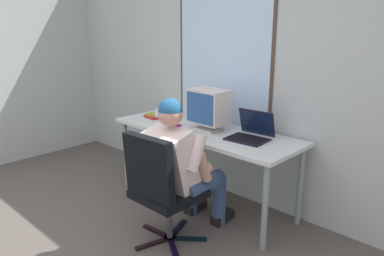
{
  "coord_description": "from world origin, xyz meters",
  "views": [
    {
      "loc": [
        2.19,
        -0.9,
        1.74
      ],
      "look_at": [
        0.07,
        1.31,
        0.88
      ],
      "focal_mm": 35.3,
      "sensor_mm": 36.0,
      "label": 1
    }
  ],
  "objects_px": {
    "wine_glass": "(159,114)",
    "person_seated": "(182,165)",
    "office_chair": "(159,185)",
    "desk": "(204,136)",
    "book_stack": "(153,116)",
    "crt_monitor": "(208,107)",
    "cd_case": "(173,126)",
    "desk_speaker": "(174,111)",
    "laptop": "(251,131)"
  },
  "relations": [
    {
      "from": "wine_glass",
      "to": "person_seated",
      "type": "bearing_deg",
      "value": -27.9
    },
    {
      "from": "office_chair",
      "to": "person_seated",
      "type": "distance_m",
      "value": 0.28
    },
    {
      "from": "desk",
      "to": "book_stack",
      "type": "bearing_deg",
      "value": -176.11
    },
    {
      "from": "crt_monitor",
      "to": "wine_glass",
      "type": "distance_m",
      "value": 0.53
    },
    {
      "from": "person_seated",
      "to": "crt_monitor",
      "type": "bearing_deg",
      "value": 110.28
    },
    {
      "from": "person_seated",
      "to": "cd_case",
      "type": "xyz_separation_m",
      "value": [
        -0.53,
        0.4,
        0.15
      ]
    },
    {
      "from": "desk_speaker",
      "to": "cd_case",
      "type": "relative_size",
      "value": 0.89
    },
    {
      "from": "crt_monitor",
      "to": "book_stack",
      "type": "bearing_deg",
      "value": -174.89
    },
    {
      "from": "desk",
      "to": "crt_monitor",
      "type": "relative_size",
      "value": 4.96
    },
    {
      "from": "desk",
      "to": "wine_glass",
      "type": "distance_m",
      "value": 0.51
    },
    {
      "from": "person_seated",
      "to": "cd_case",
      "type": "height_order",
      "value": "person_seated"
    },
    {
      "from": "crt_monitor",
      "to": "wine_glass",
      "type": "relative_size",
      "value": 2.46
    },
    {
      "from": "office_chair",
      "to": "wine_glass",
      "type": "relative_size",
      "value": 6.06
    },
    {
      "from": "laptop",
      "to": "book_stack",
      "type": "relative_size",
      "value": 1.8
    },
    {
      "from": "crt_monitor",
      "to": "desk_speaker",
      "type": "xyz_separation_m",
      "value": [
        -0.55,
        0.08,
        -0.14
      ]
    },
    {
      "from": "office_chair",
      "to": "laptop",
      "type": "xyz_separation_m",
      "value": [
        0.24,
        0.86,
        0.3
      ]
    },
    {
      "from": "crt_monitor",
      "to": "laptop",
      "type": "height_order",
      "value": "crt_monitor"
    },
    {
      "from": "crt_monitor",
      "to": "office_chair",
      "type": "bearing_deg",
      "value": -74.97
    },
    {
      "from": "desk_speaker",
      "to": "cd_case",
      "type": "height_order",
      "value": "desk_speaker"
    },
    {
      "from": "desk",
      "to": "laptop",
      "type": "bearing_deg",
      "value": 7.9
    },
    {
      "from": "desk",
      "to": "laptop",
      "type": "relative_size",
      "value": 5.29
    },
    {
      "from": "laptop",
      "to": "desk_speaker",
      "type": "xyz_separation_m",
      "value": [
        -1.01,
        0.03,
        0.01
      ]
    },
    {
      "from": "wine_glass",
      "to": "desk_speaker",
      "type": "xyz_separation_m",
      "value": [
        -0.07,
        0.26,
        -0.03
      ]
    },
    {
      "from": "office_chair",
      "to": "desk_speaker",
      "type": "distance_m",
      "value": 1.21
    },
    {
      "from": "desk_speaker",
      "to": "office_chair",
      "type": "bearing_deg",
      "value": -49.01
    },
    {
      "from": "desk_speaker",
      "to": "laptop",
      "type": "bearing_deg",
      "value": -1.43
    },
    {
      "from": "person_seated",
      "to": "laptop",
      "type": "relative_size",
      "value": 3.31
    },
    {
      "from": "laptop",
      "to": "person_seated",
      "type": "bearing_deg",
      "value": -112.88
    },
    {
      "from": "office_chair",
      "to": "crt_monitor",
      "type": "relative_size",
      "value": 2.46
    },
    {
      "from": "laptop",
      "to": "book_stack",
      "type": "xyz_separation_m",
      "value": [
        -1.18,
        -0.12,
        -0.04
      ]
    },
    {
      "from": "laptop",
      "to": "book_stack",
      "type": "height_order",
      "value": "laptop"
    },
    {
      "from": "book_stack",
      "to": "cd_case",
      "type": "distance_m",
      "value": 0.41
    },
    {
      "from": "person_seated",
      "to": "cd_case",
      "type": "distance_m",
      "value": 0.68
    },
    {
      "from": "person_seated",
      "to": "crt_monitor",
      "type": "distance_m",
      "value": 0.69
    },
    {
      "from": "cd_case",
      "to": "person_seated",
      "type": "bearing_deg",
      "value": -37.27
    },
    {
      "from": "wine_glass",
      "to": "book_stack",
      "type": "relative_size",
      "value": 0.78
    },
    {
      "from": "person_seated",
      "to": "desk",
      "type": "bearing_deg",
      "value": 114.29
    },
    {
      "from": "desk_speaker",
      "to": "book_stack",
      "type": "xyz_separation_m",
      "value": [
        -0.18,
        -0.14,
        -0.05
      ]
    },
    {
      "from": "laptop",
      "to": "book_stack",
      "type": "distance_m",
      "value": 1.19
    },
    {
      "from": "office_chair",
      "to": "wine_glass",
      "type": "height_order",
      "value": "office_chair"
    },
    {
      "from": "desk",
      "to": "laptop",
      "type": "distance_m",
      "value": 0.52
    },
    {
      "from": "office_chair",
      "to": "wine_glass",
      "type": "distance_m",
      "value": 1.0
    },
    {
      "from": "crt_monitor",
      "to": "desk_speaker",
      "type": "distance_m",
      "value": 0.58
    },
    {
      "from": "office_chair",
      "to": "crt_monitor",
      "type": "height_order",
      "value": "crt_monitor"
    },
    {
      "from": "office_chair",
      "to": "desk_speaker",
      "type": "relative_size",
      "value": 6.47
    },
    {
      "from": "desk",
      "to": "office_chair",
      "type": "distance_m",
      "value": 0.85
    },
    {
      "from": "laptop",
      "to": "wine_glass",
      "type": "height_order",
      "value": "laptop"
    },
    {
      "from": "desk",
      "to": "wine_glass",
      "type": "relative_size",
      "value": 12.21
    },
    {
      "from": "desk",
      "to": "desk_speaker",
      "type": "height_order",
      "value": "desk_speaker"
    },
    {
      "from": "office_chair",
      "to": "cd_case",
      "type": "xyz_separation_m",
      "value": [
        -0.54,
        0.66,
        0.24
      ]
    }
  ]
}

